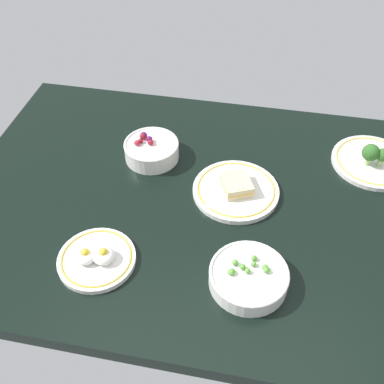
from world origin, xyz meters
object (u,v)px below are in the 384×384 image
Objects in this scene: plate_sandwich at (236,189)px; bowl_berries at (151,149)px; plate_broccoli at (373,160)px; plate_eggs at (96,258)px; bowl_peas at (249,277)px.

plate_sandwich is 27.45cm from bowl_berries.
plate_broccoli is (-36.65, -18.64, 0.30)cm from plate_sandwich.
plate_broccoli is at bearing -171.93° from bowl_berries.
bowl_peas is (-34.99, -0.88, 1.07)cm from plate_eggs.
plate_sandwich is 1.47× the size of bowl_berries.
plate_eggs is 0.79× the size of plate_broccoli.
bowl_berries is at bearing -94.82° from plate_eggs.
bowl_berries is 0.68× the size of plate_broccoli.
plate_eggs is at bearing 85.18° from bowl_berries.
plate_sandwich is 41.12cm from plate_broccoli.
bowl_peas reaches higher than plate_eggs.
bowl_berries is 0.89× the size of bowl_peas.
plate_broccoli reaches higher than plate_sandwich.
bowl_peas is at bearing 130.26° from bowl_berries.
plate_eggs is (3.24, 38.39, -1.64)cm from bowl_berries.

